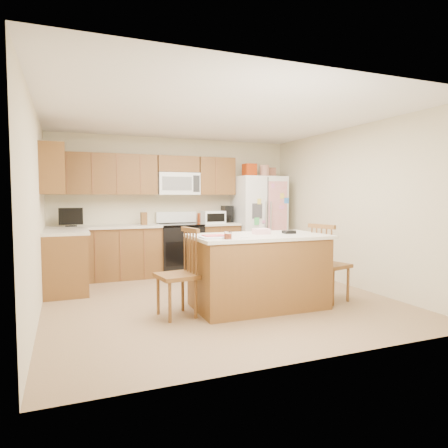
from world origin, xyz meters
name	(u,v)px	position (x,y,z in m)	size (l,w,h in m)	color
ground	(218,299)	(0.00, 0.00, 0.00)	(4.50, 4.50, 0.00)	olive
room_shell	(218,195)	(0.00, 0.00, 1.44)	(4.60, 4.60, 2.52)	beige
cabinetry	(126,226)	(-0.98, 1.79, 0.91)	(3.36, 1.56, 2.15)	brown
stove	(180,248)	(0.00, 1.94, 0.47)	(0.76, 0.65, 1.13)	black
refrigerator	(259,222)	(1.57, 1.87, 0.92)	(0.90, 0.79, 2.04)	white
island	(258,271)	(0.34, -0.56, 0.47)	(1.71, 1.01, 1.02)	brown
windsor_chair_left	(179,275)	(-0.71, -0.57, 0.49)	(0.49, 0.51, 1.05)	brown
windsor_chair_back	(237,266)	(0.37, 0.20, 0.41)	(0.47, 0.45, 0.87)	brown
windsor_chair_right	(328,265)	(1.35, -0.66, 0.50)	(0.54, 0.55, 1.05)	brown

